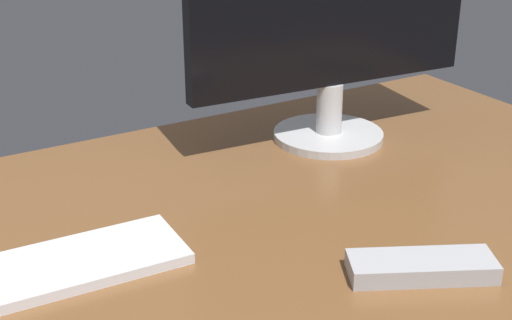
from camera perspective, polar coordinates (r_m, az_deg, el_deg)
name	(u,v)px	position (r cm, az deg, el deg)	size (l,w,h in cm)	color
desk	(237,248)	(90.60, -1.53, -6.96)	(140.00, 84.00, 2.00)	brown
keyboard	(21,277)	(86.03, -18.01, -8.75)	(37.47, 11.23, 1.29)	white
tv_remote	(422,267)	(84.95, 12.90, -8.20)	(16.61, 5.59, 2.22)	#B7B7BC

